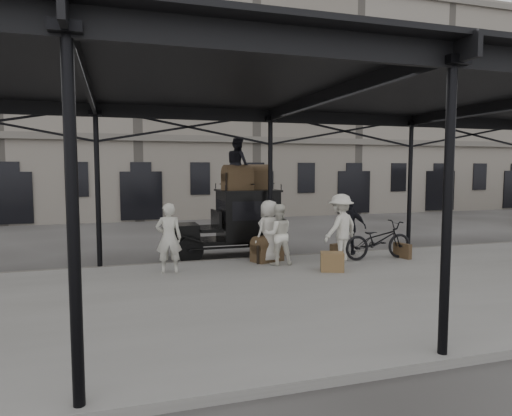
{
  "coord_description": "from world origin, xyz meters",
  "views": [
    {
      "loc": [
        -4.54,
        -11.2,
        2.87
      ],
      "look_at": [
        -0.58,
        1.6,
        1.7
      ],
      "focal_mm": 32.0,
      "sensor_mm": 36.0,
      "label": 1
    }
  ],
  "objects_px": {
    "taxi": "(238,220)",
    "steamer_trunk_platform": "(267,250)",
    "porter_left": "(169,238)",
    "bicycle": "(378,240)",
    "porter_official": "(350,227)",
    "steamer_trunk_roof_near": "(238,180)"
  },
  "relations": [
    {
      "from": "taxi",
      "to": "porter_left",
      "type": "xyz_separation_m",
      "value": [
        -2.49,
        -2.36,
        -0.14
      ]
    },
    {
      "from": "porter_official",
      "to": "steamer_trunk_platform",
      "type": "relative_size",
      "value": 2.02
    },
    {
      "from": "porter_left",
      "to": "steamer_trunk_roof_near",
      "type": "relative_size",
      "value": 2.02
    },
    {
      "from": "porter_left",
      "to": "porter_official",
      "type": "xyz_separation_m",
      "value": [
        5.74,
        0.9,
        -0.03
      ]
    },
    {
      "from": "taxi",
      "to": "steamer_trunk_platform",
      "type": "height_order",
      "value": "taxi"
    },
    {
      "from": "porter_left",
      "to": "steamer_trunk_roof_near",
      "type": "height_order",
      "value": "steamer_trunk_roof_near"
    },
    {
      "from": "porter_left",
      "to": "porter_official",
      "type": "bearing_deg",
      "value": -163.65
    },
    {
      "from": "steamer_trunk_roof_near",
      "to": "taxi",
      "type": "bearing_deg",
      "value": 59.89
    },
    {
      "from": "porter_left",
      "to": "porter_official",
      "type": "relative_size",
      "value": 1.04
    },
    {
      "from": "porter_official",
      "to": "steamer_trunk_roof_near",
      "type": "relative_size",
      "value": 1.95
    },
    {
      "from": "bicycle",
      "to": "steamer_trunk_roof_near",
      "type": "height_order",
      "value": "steamer_trunk_roof_near"
    },
    {
      "from": "taxi",
      "to": "porter_official",
      "type": "xyz_separation_m",
      "value": [
        3.25,
        -1.46,
        -0.17
      ]
    },
    {
      "from": "taxi",
      "to": "steamer_trunk_platform",
      "type": "distance_m",
      "value": 1.9
    },
    {
      "from": "porter_left",
      "to": "porter_official",
      "type": "distance_m",
      "value": 5.81
    },
    {
      "from": "taxi",
      "to": "porter_official",
      "type": "relative_size",
      "value": 2.07
    },
    {
      "from": "porter_left",
      "to": "bicycle",
      "type": "relative_size",
      "value": 0.84
    },
    {
      "from": "taxi",
      "to": "steamer_trunk_platform",
      "type": "xyz_separation_m",
      "value": [
        0.42,
        -1.71,
        -0.73
      ]
    },
    {
      "from": "taxi",
      "to": "bicycle",
      "type": "height_order",
      "value": "taxi"
    },
    {
      "from": "porter_left",
      "to": "bicycle",
      "type": "height_order",
      "value": "porter_left"
    },
    {
      "from": "porter_official",
      "to": "porter_left",
      "type": "bearing_deg",
      "value": 47.43
    },
    {
      "from": "bicycle",
      "to": "steamer_trunk_roof_near",
      "type": "bearing_deg",
      "value": 60.37
    },
    {
      "from": "porter_left",
      "to": "bicycle",
      "type": "distance_m",
      "value": 6.21
    }
  ]
}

